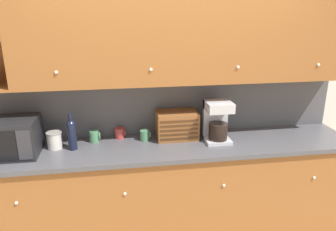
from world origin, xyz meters
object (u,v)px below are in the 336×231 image
(mug, at_px, (94,136))
(coffee_maker, at_px, (217,121))
(storage_canister, at_px, (55,140))
(mug_blue_second, at_px, (120,133))
(bread_box, at_px, (177,125))
(microwave, at_px, (8,138))
(mug_patterned_third, at_px, (145,135))
(wine_bottle, at_px, (72,133))

(mug, distance_m, coffee_maker, 1.15)
(storage_canister, distance_m, mug_blue_second, 0.59)
(storage_canister, xyz_separation_m, bread_box, (1.11, 0.07, 0.05))
(mug_blue_second, distance_m, coffee_maker, 0.93)
(storage_canister, bearing_deg, microwave, -167.73)
(microwave, height_order, storage_canister, microwave)
(mug_patterned_third, bearing_deg, storage_canister, -175.82)
(microwave, xyz_separation_m, mug_blue_second, (0.93, 0.23, -0.11))
(storage_canister, height_order, mug_patterned_third, storage_canister)
(wine_bottle, xyz_separation_m, mug_patterned_third, (0.65, 0.11, -0.10))
(microwave, distance_m, mug_patterned_third, 1.17)
(storage_canister, distance_m, mug, 0.35)
(storage_canister, bearing_deg, coffee_maker, -2.06)
(storage_canister, height_order, wine_bottle, wine_bottle)
(mug, xyz_separation_m, bread_box, (0.77, -0.03, 0.08))
(wine_bottle, bearing_deg, mug_blue_second, 26.03)
(mug_blue_second, bearing_deg, wine_bottle, -153.97)
(microwave, bearing_deg, bread_box, 5.66)
(wine_bottle, relative_size, bread_box, 0.87)
(coffee_maker, bearing_deg, bread_box, 161.33)
(storage_canister, bearing_deg, mug, 15.62)
(mug, relative_size, mug_blue_second, 1.09)
(wine_bottle, height_order, mug_patterned_third, wine_bottle)
(microwave, bearing_deg, storage_canister, 12.27)
(bread_box, bearing_deg, mug, 178.03)
(microwave, xyz_separation_m, wine_bottle, (0.51, 0.03, -0.00))
(mug_patterned_third, bearing_deg, mug, 175.61)
(microwave, relative_size, bread_box, 1.27)
(mug_blue_second, height_order, coffee_maker, coffee_maker)
(wine_bottle, bearing_deg, mug, 38.43)
(bread_box, bearing_deg, microwave, -174.34)
(wine_bottle, bearing_deg, mug_patterned_third, 9.37)
(mug_patterned_third, relative_size, bread_box, 0.26)
(coffee_maker, bearing_deg, wine_bottle, 179.78)
(wine_bottle, relative_size, mug_patterned_third, 3.38)
(microwave, distance_m, mug, 0.72)
(mug_patterned_third, distance_m, bread_box, 0.32)
(storage_canister, distance_m, coffee_maker, 1.47)
(microwave, distance_m, mug_blue_second, 0.96)
(storage_canister, relative_size, wine_bottle, 0.45)
(storage_canister, bearing_deg, mug_patterned_third, 4.18)
(microwave, relative_size, storage_canister, 3.24)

